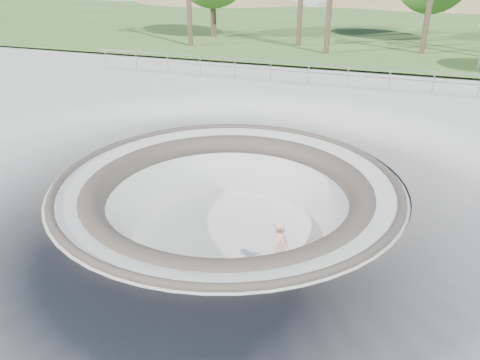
% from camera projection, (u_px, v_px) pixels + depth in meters
% --- Properties ---
extents(ground, '(180.00, 180.00, 0.00)m').
position_uv_depth(ground, '(227.00, 181.00, 13.93)').
color(ground, '#AFAEA9').
rests_on(ground, ground).
extents(skate_bowl, '(14.00, 14.00, 4.10)m').
position_uv_depth(skate_bowl, '(228.00, 233.00, 14.71)').
color(skate_bowl, '#AFAEA9').
rests_on(skate_bowl, ground).
extents(grass_strip, '(180.00, 36.00, 0.12)m').
position_uv_depth(grass_strip, '(355.00, 28.00, 42.89)').
color(grass_strip, '#395F26').
rests_on(grass_strip, ground).
extents(distant_hills, '(103.20, 45.00, 28.60)m').
position_uv_depth(distant_hills, '(396.00, 62.00, 64.70)').
color(distant_hills, olive).
rests_on(distant_hills, ground).
extents(safety_railing, '(25.00, 0.06, 1.03)m').
position_uv_depth(safety_railing, '(308.00, 73.00, 23.88)').
color(safety_railing, '#94969C').
rests_on(safety_railing, ground).
extents(skateboard, '(0.91, 0.40, 0.09)m').
position_uv_depth(skateboard, '(279.00, 274.00, 12.82)').
color(skateboard, brown).
rests_on(skateboard, ground).
extents(skater, '(0.45, 0.64, 1.64)m').
position_uv_depth(skater, '(280.00, 248.00, 12.46)').
color(skater, tan).
rests_on(skater, skateboard).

